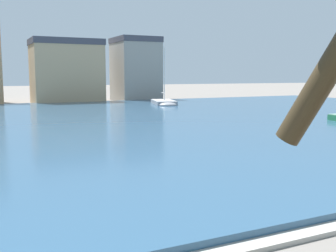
# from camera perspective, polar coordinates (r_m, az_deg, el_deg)

# --- Properties ---
(harbor_water) EXTENTS (85.70, 45.19, 0.30)m
(harbor_water) POSITION_cam_1_polar(r_m,az_deg,el_deg) (30.36, -13.46, 0.29)
(harbor_water) COLOR #2D5170
(harbor_water) RESTS_ON ground
(quay_edge_coping) EXTENTS (85.70, 0.50, 0.12)m
(quay_edge_coping) POSITION_cam_1_polar(r_m,az_deg,el_deg) (9.93, 17.57, -14.84)
(quay_edge_coping) COLOR #ADA89E
(quay_edge_coping) RESTS_ON ground
(sailboat_grey) EXTENTS (3.63, 6.24, 6.93)m
(sailboat_grey) POSITION_cam_1_polar(r_m,az_deg,el_deg) (47.24, -0.51, 3.23)
(sailboat_grey) COLOR #939399
(sailboat_grey) RESTS_ON ground
(townhouse_wide_warehouse) EXTENTS (9.04, 6.30, 8.43)m
(townhouse_wide_warehouse) POSITION_cam_1_polar(r_m,az_deg,el_deg) (55.27, -14.25, 7.56)
(townhouse_wide_warehouse) COLOR tan
(townhouse_wide_warehouse) RESTS_ON ground
(townhouse_narrow_midrow) EXTENTS (5.97, 6.81, 9.17)m
(townhouse_narrow_midrow) POSITION_cam_1_polar(r_m,az_deg,el_deg) (59.38, -4.67, 8.08)
(townhouse_narrow_midrow) COLOR gray
(townhouse_narrow_midrow) RESTS_ON ground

